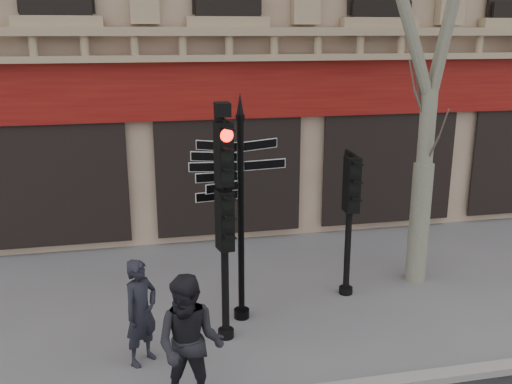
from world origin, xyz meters
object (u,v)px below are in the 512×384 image
traffic_signal_main (224,195)px  fingerpost (241,172)px  traffic_signal_secondary (350,200)px  pedestrian_b (190,345)px  pedestrian_a (141,312)px

traffic_signal_main → fingerpost: bearing=47.6°
traffic_signal_secondary → pedestrian_b: (-3.25, -2.87, -0.93)m
traffic_signal_secondary → pedestrian_b: traffic_signal_secondary is taller
fingerpost → traffic_signal_secondary: 2.32m
traffic_signal_secondary → pedestrian_a: (-3.85, -1.57, -1.05)m
traffic_signal_secondary → pedestrian_b: size_ratio=1.41×
traffic_signal_main → pedestrian_a: 2.13m
traffic_signal_main → traffic_signal_secondary: bearing=13.7°
fingerpost → traffic_signal_secondary: fingerpost is taller
fingerpost → pedestrian_b: (-1.11, -2.35, -1.68)m
traffic_signal_secondary → pedestrian_a: bearing=-156.9°
traffic_signal_secondary → pedestrian_a: size_ratio=1.63×
traffic_signal_main → pedestrian_a: traffic_signal_main is taller
traffic_signal_secondary → pedestrian_a: 4.29m
traffic_signal_main → traffic_signal_secondary: traffic_signal_main is taller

